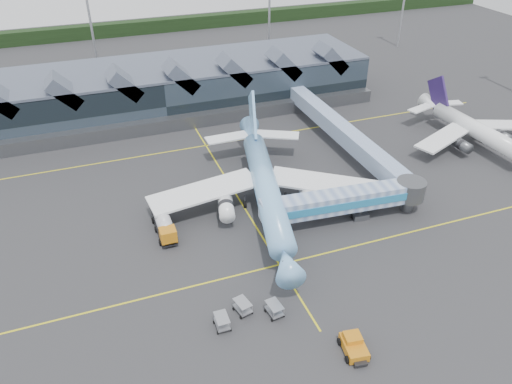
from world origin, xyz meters
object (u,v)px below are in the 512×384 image
object	(u,v)px
main_airliner	(265,183)
pushback_tug	(354,346)
regional_jet	(474,129)
fuel_truck	(163,222)
jet_bridge	(354,200)

from	to	relation	value
main_airliner	pushback_tug	bearing A→B (deg)	-79.36
pushback_tug	regional_jet	bearing A→B (deg)	46.44
pushback_tug	main_airliner	bearing A→B (deg)	96.29
regional_jet	pushback_tug	world-z (taller)	regional_jet
fuel_truck	pushback_tug	world-z (taller)	fuel_truck
main_airliner	jet_bridge	world-z (taller)	main_airliner
main_airliner	fuel_truck	size ratio (longest dim) A/B	4.62
main_airliner	fuel_truck	world-z (taller)	main_airliner
fuel_truck	jet_bridge	bearing A→B (deg)	-13.88
regional_jet	pushback_tug	size ratio (longest dim) A/B	6.86
main_airliner	regional_jet	distance (m)	43.99
jet_bridge	pushback_tug	xyz separation A→B (m)	(-11.94, -21.38, -2.61)
pushback_tug	fuel_truck	bearing A→B (deg)	126.24
main_airliner	fuel_truck	distance (m)	16.08
main_airliner	pushback_tug	size ratio (longest dim) A/B	9.42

